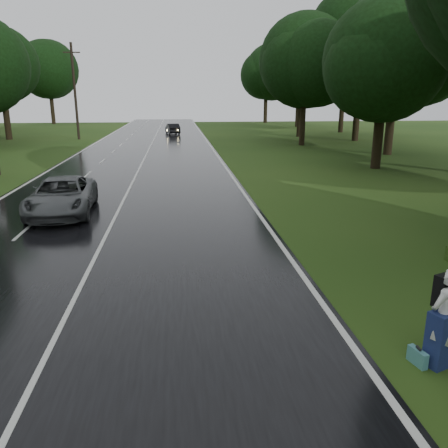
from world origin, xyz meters
The scene contains 12 objects.
ground centered at (0.00, 0.00, 0.00)m, with size 160.00×160.00×0.00m, color #2A4514.
road centered at (0.00, 20.00, 0.02)m, with size 12.00×140.00×0.04m, color black.
lane_center centered at (0.00, 20.00, 0.04)m, with size 0.12×140.00×0.01m, color silver.
grey_car centered at (-2.20, 10.38, 0.77)m, with size 2.42×5.24×1.46m, color #515456.
far_car centered at (2.08, 50.99, 0.70)m, with size 1.39×3.99×1.32m, color black.
hitchhiker centered at (7.15, -1.45, 0.86)m, with size 0.80×0.77×1.86m.
suitcase centered at (6.75, -1.42, 0.15)m, with size 0.12×0.42×0.30m, color teal.
utility_pole_far centered at (-8.50, 45.05, 0.00)m, with size 1.80×0.28×10.32m, color black, non-canonical shape.
tree_left_f centered at (-16.26, 45.50, 0.00)m, with size 9.45×9.45×14.76m, color black, non-canonical shape.
tree_right_d centered at (15.87, 20.87, 0.00)m, with size 7.62×7.62×11.91m, color black, non-canonical shape.
tree_right_e centered at (14.96, 36.10, 0.00)m, with size 8.84×8.84×13.81m, color black, non-canonical shape.
tree_right_f centered at (17.36, 45.88, 0.00)m, with size 9.01×9.01×14.08m, color black, non-canonical shape.
Camera 1 is at (2.52, -8.16, 4.68)m, focal length 36.02 mm.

